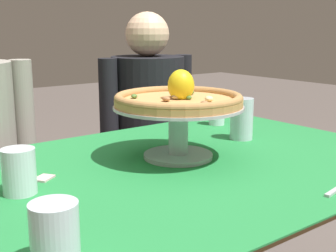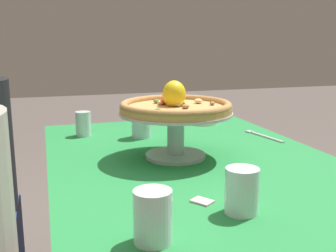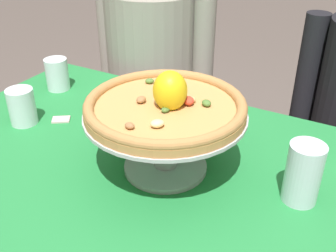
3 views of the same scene
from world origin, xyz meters
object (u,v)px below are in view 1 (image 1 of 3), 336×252
(water_glass_back_right, at_px, (217,114))
(pizza_stand, at_px, (178,124))
(diner_right, at_px, (148,146))
(water_glass_side_left, at_px, (19,174))
(sugar_packet, at_px, (44,178))
(water_glass_side_right, at_px, (242,122))
(water_glass_front_left, at_px, (55,238))
(pizza, at_px, (179,98))

(water_glass_back_right, bearing_deg, pizza_stand, -147.04)
(diner_right, bearing_deg, water_glass_back_right, -87.50)
(water_glass_side_left, distance_m, sugar_packet, 0.11)
(sugar_packet, height_order, diner_right, diner_right)
(water_glass_side_right, distance_m, diner_right, 0.69)
(water_glass_front_left, distance_m, diner_right, 1.40)
(pizza, relative_size, sugar_packet, 7.19)
(water_glass_side_left, height_order, water_glass_front_left, same)
(sugar_packet, bearing_deg, water_glass_back_right, 14.56)
(water_glass_side_right, distance_m, water_glass_front_left, 0.93)
(water_glass_back_right, height_order, diner_right, diner_right)
(pizza, bearing_deg, water_glass_side_right, 8.05)
(water_glass_front_left, xyz_separation_m, sugar_packet, (0.15, 0.41, -0.04))
(pizza, distance_m, diner_right, 0.86)
(pizza, xyz_separation_m, diner_right, (0.38, 0.69, -0.34))
(pizza_stand, xyz_separation_m, water_glass_front_left, (-0.53, -0.35, -0.05))
(water_glass_back_right, bearing_deg, water_glass_side_right, -113.38)
(water_glass_side_left, xyz_separation_m, water_glass_front_left, (-0.07, -0.34, 0.00))
(pizza_stand, xyz_separation_m, water_glass_back_right, (0.40, 0.26, -0.06))
(pizza, xyz_separation_m, water_glass_back_right, (0.40, 0.26, -0.13))
(water_glass_side_right, height_order, water_glass_front_left, water_glass_side_right)
(water_glass_front_left, bearing_deg, sugar_packet, 69.59)
(water_glass_side_right, height_order, diner_right, diner_right)
(pizza_stand, relative_size, water_glass_front_left, 3.55)
(diner_right, bearing_deg, pizza_stand, -119.07)
(pizza_stand, bearing_deg, sugar_packet, 171.57)
(pizza, xyz_separation_m, water_glass_front_left, (-0.53, -0.35, -0.13))
(pizza_stand, distance_m, water_glass_back_right, 0.48)
(water_glass_side_left, distance_m, diner_right, 1.11)
(diner_right, bearing_deg, water_glass_side_right, -96.64)
(water_glass_front_left, bearing_deg, water_glass_side_right, 25.07)
(water_glass_back_right, bearing_deg, water_glass_side_left, -162.98)
(sugar_packet, xyz_separation_m, diner_right, (0.76, 0.63, -0.17))
(pizza, bearing_deg, water_glass_side_left, -179.41)
(water_glass_back_right, distance_m, diner_right, 0.48)
(water_glass_side_left, bearing_deg, water_glass_back_right, 17.02)
(water_glass_side_left, relative_size, water_glass_front_left, 1.01)
(water_glass_back_right, xyz_separation_m, sugar_packet, (-0.78, -0.20, -0.04))
(pizza, relative_size, water_glass_back_right, 3.67)
(sugar_packet, distance_m, diner_right, 1.00)
(water_glass_back_right, height_order, water_glass_front_left, water_glass_front_left)
(pizza, xyz_separation_m, water_glass_side_left, (-0.46, -0.00, -0.13))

